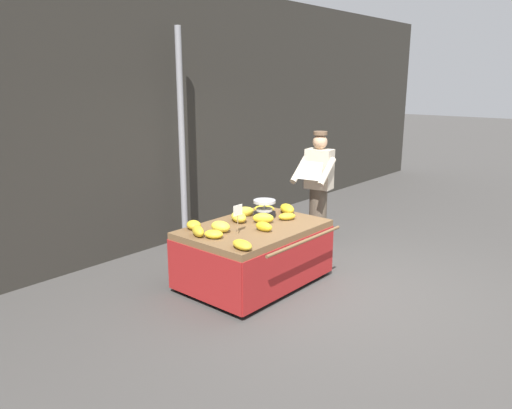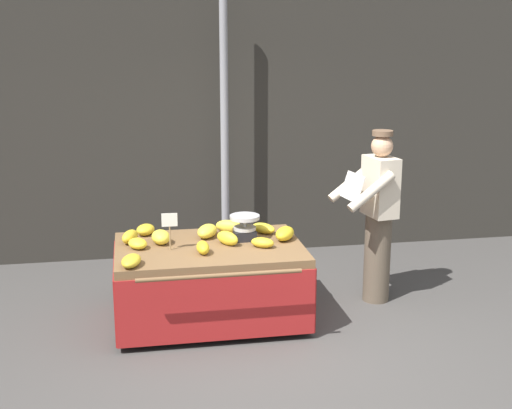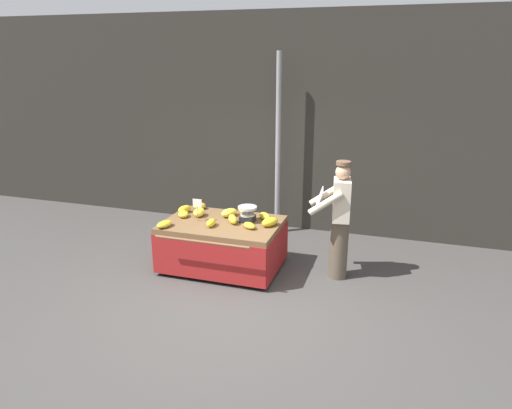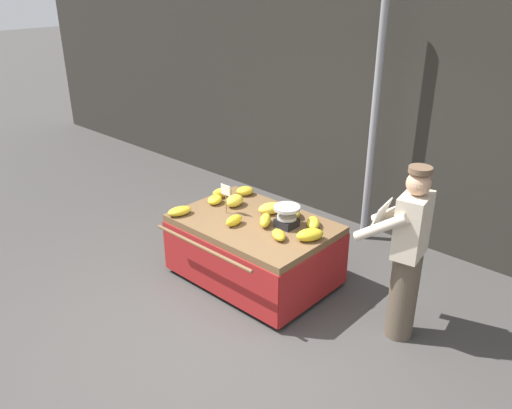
{
  "view_description": "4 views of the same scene",
  "coord_description": "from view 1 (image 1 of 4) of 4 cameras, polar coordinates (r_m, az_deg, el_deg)",
  "views": [
    {
      "loc": [
        -4.78,
        -2.71,
        2.43
      ],
      "look_at": [
        -0.32,
        1.12,
        0.94
      ],
      "focal_mm": 34.65,
      "sensor_mm": 36.0,
      "label": 1
    },
    {
      "loc": [
        -1.18,
        -5.1,
        2.66
      ],
      "look_at": [
        -0.07,
        0.97,
        1.11
      ],
      "focal_mm": 49.33,
      "sensor_mm": 36.0,
      "label": 2
    },
    {
      "loc": [
        1.94,
        -5.03,
        3.08
      ],
      "look_at": [
        0.05,
        0.93,
        1.08
      ],
      "focal_mm": 32.86,
      "sensor_mm": 36.0,
      "label": 3
    },
    {
      "loc": [
        2.92,
        -2.69,
        3.19
      ],
      "look_at": [
        -0.45,
        0.97,
        0.95
      ],
      "focal_mm": 36.27,
      "sensor_mm": 36.0,
      "label": 4
    }
  ],
  "objects": [
    {
      "name": "street_pole",
      "position": [
        7.19,
        -8.56,
        7.21
      ],
      "size": [
        0.09,
        0.09,
        3.15
      ],
      "primitive_type": "cylinder",
      "color": "gray",
      "rests_on": "ground"
    },
    {
      "name": "banana_bunch_6",
      "position": [
        5.7,
        0.91,
        -2.56
      ],
      "size": [
        0.12,
        0.23,
        0.11
      ],
      "primitive_type": "ellipsoid",
      "rotation": [
        0.0,
        0.0,
        0.03
      ],
      "color": "gold",
      "rests_on": "banana_cart"
    },
    {
      "name": "banana_bunch_9",
      "position": [
        5.55,
        -6.71,
        -3.07
      ],
      "size": [
        0.21,
        0.27,
        0.12
      ],
      "primitive_type": "ellipsoid",
      "rotation": [
        0.0,
        0.0,
        2.7
      ],
      "color": "gold",
      "rests_on": "banana_cart"
    },
    {
      "name": "banana_bunch_2",
      "position": [
        5.81,
        -7.2,
        -2.35
      ],
      "size": [
        0.24,
        0.26,
        0.11
      ],
      "primitive_type": "ellipsoid",
      "rotation": [
        0.0,
        0.0,
        2.68
      ],
      "color": "gold",
      "rests_on": "banana_cart"
    },
    {
      "name": "banana_bunch_8",
      "position": [
        5.11,
        -1.6,
        -4.66
      ],
      "size": [
        0.22,
        0.31,
        0.09
      ],
      "primitive_type": "ellipsoid",
      "rotation": [
        0.0,
        0.0,
        2.9
      ],
      "color": "gold",
      "rests_on": "banana_cart"
    },
    {
      "name": "banana_bunch_10",
      "position": [
        5.47,
        -4.9,
        -3.43
      ],
      "size": [
        0.23,
        0.26,
        0.09
      ],
      "primitive_type": "ellipsoid",
      "rotation": [
        0.0,
        0.0,
        0.42
      ],
      "color": "yellow",
      "rests_on": "banana_cart"
    },
    {
      "name": "banana_bunch_5",
      "position": [
        5.68,
        -4.12,
        -2.56
      ],
      "size": [
        0.19,
        0.26,
        0.13
      ],
      "primitive_type": "ellipsoid",
      "rotation": [
        0.0,
        0.0,
        0.11
      ],
      "color": "yellow",
      "rests_on": "banana_cart"
    },
    {
      "name": "banana_bunch_0",
      "position": [
        6.5,
        0.96,
        -0.49
      ],
      "size": [
        0.27,
        0.29,
        0.1
      ],
      "primitive_type": "ellipsoid",
      "rotation": [
        0.0,
        0.0,
        0.65
      ],
      "color": "yellow",
      "rests_on": "banana_cart"
    },
    {
      "name": "weighing_scale",
      "position": [
        6.22,
        0.98,
        -0.52
      ],
      "size": [
        0.28,
        0.28,
        0.23
      ],
      "color": "black",
      "rests_on": "banana_cart"
    },
    {
      "name": "banana_cart",
      "position": [
        5.97,
        -0.22,
        -4.29
      ],
      "size": [
        1.72,
        1.36,
        0.73
      ],
      "color": "brown",
      "rests_on": "ground"
    },
    {
      "name": "banana_bunch_4",
      "position": [
        6.46,
        3.61,
        -0.49
      ],
      "size": [
        0.28,
        0.32,
        0.12
      ],
      "primitive_type": "ellipsoid",
      "rotation": [
        0.0,
        0.0,
        2.62
      ],
      "color": "gold",
      "rests_on": "banana_cart"
    },
    {
      "name": "banana_bunch_3",
      "position": [
        6.31,
        -1.41,
        -0.83
      ],
      "size": [
        0.3,
        0.24,
        0.13
      ],
      "primitive_type": "ellipsoid",
      "rotation": [
        0.0,
        0.0,
        1.05
      ],
      "color": "yellow",
      "rests_on": "banana_cart"
    },
    {
      "name": "ground_plane",
      "position": [
        6.01,
        10.31,
        -9.91
      ],
      "size": [
        60.0,
        60.0,
        0.0
      ],
      "primitive_type": "plane",
      "color": "#423F3D"
    },
    {
      "name": "price_sign",
      "position": [
        5.54,
        -2.11,
        -0.98
      ],
      "size": [
        0.14,
        0.01,
        0.34
      ],
      "color": "#997A51",
      "rests_on": "banana_cart"
    },
    {
      "name": "banana_bunch_7",
      "position": [
        6.01,
        0.84,
        -1.59
      ],
      "size": [
        0.24,
        0.27,
        0.12
      ],
      "primitive_type": "ellipsoid",
      "rotation": [
        0.0,
        0.0,
        0.6
      ],
      "color": "yellow",
      "rests_on": "banana_cart"
    },
    {
      "name": "banana_bunch_11",
      "position": [
        6.16,
        3.6,
        -1.38
      ],
      "size": [
        0.25,
        0.23,
        0.09
      ],
      "primitive_type": "ellipsoid",
      "rotation": [
        0.0,
        0.0,
        0.98
      ],
      "color": "gold",
      "rests_on": "banana_cart"
    },
    {
      "name": "back_wall",
      "position": [
        7.56,
        -10.15,
        10.01
      ],
      "size": [
        16.0,
        0.24,
        3.81
      ],
      "primitive_type": "cube",
      "color": "#2D2B26",
      "rests_on": "ground"
    },
    {
      "name": "banana_bunch_1",
      "position": [
        6.07,
        -2.02,
        -1.45
      ],
      "size": [
        0.28,
        0.33,
        0.12
      ],
      "primitive_type": "ellipsoid",
      "rotation": [
        0.0,
        0.0,
        2.68
      ],
      "color": "yellow",
      "rests_on": "banana_cart"
    },
    {
      "name": "vendor_person",
      "position": [
        7.3,
        7.19,
        1.79
      ],
      "size": [
        0.63,
        0.58,
        1.71
      ],
      "color": "brown",
      "rests_on": "ground"
    }
  ]
}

